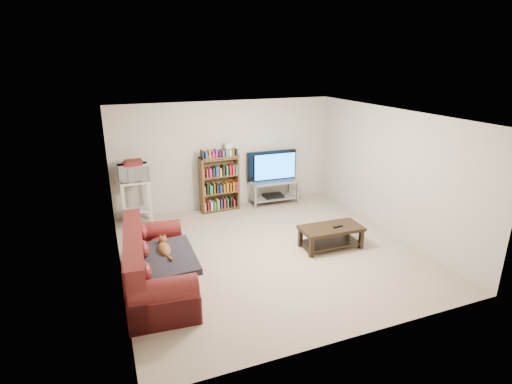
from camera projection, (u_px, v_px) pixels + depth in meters
name	position (u px, v px, depth m)	size (l,w,h in m)	color
floor	(269.00, 251.00, 7.11)	(5.00, 5.00, 0.00)	tan
ceiling	(271.00, 115.00, 6.34)	(5.00, 5.00, 0.00)	white
wall_back	(226.00, 155.00, 8.93)	(5.00, 5.00, 0.00)	beige
wall_front	(358.00, 250.00, 4.52)	(5.00, 5.00, 0.00)	beige
wall_left	(114.00, 206.00, 5.86)	(5.00, 5.00, 0.00)	beige
wall_right	(391.00, 172.00, 7.59)	(5.00, 5.00, 0.00)	beige
sofa	(153.00, 269.00, 5.86)	(1.07, 2.18, 0.90)	maroon
blanket	(166.00, 259.00, 5.71)	(0.82, 1.06, 0.10)	#26232C
cat	(164.00, 249.00, 5.87)	(0.23, 0.58, 0.17)	brown
coffee_table	(331.00, 233.00, 7.16)	(1.13, 0.59, 0.41)	black
remote	(338.00, 226.00, 7.11)	(0.18, 0.05, 0.02)	black
tv_stand	(273.00, 188.00, 9.32)	(1.13, 0.53, 0.56)	#999EA3
television	(274.00, 166.00, 9.15)	(1.20, 0.16, 0.69)	black
dvd_player	(273.00, 196.00, 9.38)	(0.44, 0.31, 0.06)	black
bookshelf	(220.00, 183.00, 8.82)	(0.88, 0.32, 1.24)	#52381C
shelf_clutter	(223.00, 151.00, 8.65)	(0.63, 0.23, 0.28)	silver
microwave_stand	(136.00, 196.00, 8.10)	(0.60, 0.44, 0.94)	silver
microwave	(133.00, 173.00, 7.94)	(0.58, 0.39, 0.32)	silver
game_boxes	(133.00, 164.00, 7.88)	(0.34, 0.30, 0.05)	maroon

